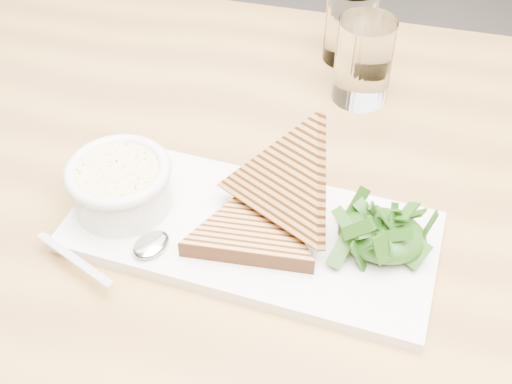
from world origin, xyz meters
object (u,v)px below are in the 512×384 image
(table_top, at_px, (264,197))
(glass_near, at_px, (363,61))
(glass_far, at_px, (350,25))
(soup_bowl, at_px, (122,190))
(platter, at_px, (251,232))

(table_top, height_order, glass_near, glass_near)
(glass_far, bearing_deg, glass_near, -70.29)
(glass_near, bearing_deg, table_top, -111.29)
(soup_bowl, distance_m, glass_far, 0.43)
(soup_bowl, bearing_deg, glass_far, 64.33)
(table_top, xyz_separation_m, platter, (0.01, -0.08, 0.03))
(table_top, relative_size, glass_far, 11.48)
(platter, distance_m, soup_bowl, 0.15)
(table_top, bearing_deg, glass_far, 81.04)
(table_top, height_order, soup_bowl, soup_bowl)
(soup_bowl, bearing_deg, table_top, 32.16)
(platter, xyz_separation_m, soup_bowl, (-0.15, -0.00, 0.03))
(soup_bowl, relative_size, glass_near, 0.93)
(platter, bearing_deg, soup_bowl, -178.54)
(platter, relative_size, glass_far, 3.60)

